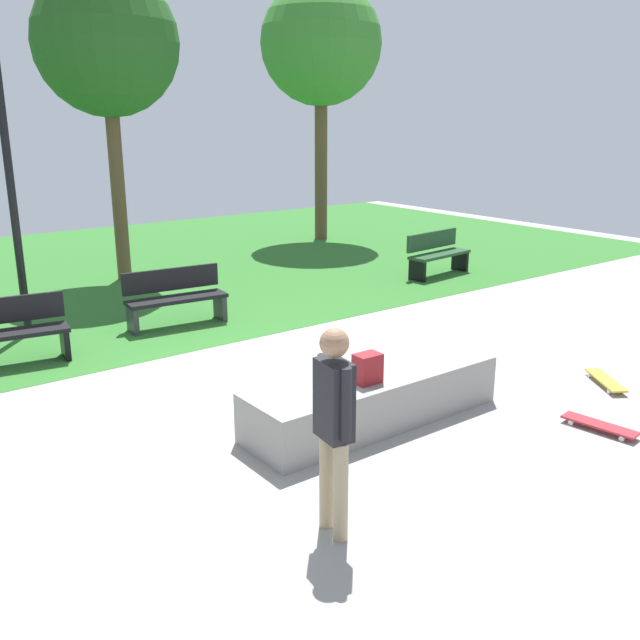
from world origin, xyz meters
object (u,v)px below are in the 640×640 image
at_px(park_bench_far_right, 175,296).
at_px(skateboard_spare, 606,380).
at_px(backpack_on_ledge, 367,368).
at_px(skateboard_by_ledge, 599,425).
at_px(concrete_ledge, 373,397).
at_px(skater_performing_trick, 334,417).
at_px(tree_young_birch, 106,45).
at_px(lamp_post, 5,136).
at_px(park_bench_near_path, 437,253).
at_px(park_bench_near_lamppost, 5,331).
at_px(tree_leaning_ash, 321,45).

bearing_deg(park_bench_far_right, skateboard_spare, -61.12).
distance_m(backpack_on_ledge, skateboard_by_ledge, 2.59).
relative_size(concrete_ledge, skater_performing_trick, 1.74).
distance_m(skateboard_by_ledge, tree_young_birch, 11.06).
distance_m(skateboard_by_ledge, lamp_post, 8.82).
distance_m(skateboard_by_ledge, park_bench_near_path, 7.69).
relative_size(park_bench_near_lamppost, tree_leaning_ash, 0.25).
height_order(concrete_ledge, tree_young_birch, tree_young_birch).
bearing_deg(park_bench_far_right, park_bench_near_path, 0.52).
height_order(skater_performing_trick, tree_leaning_ash, tree_leaning_ash).
bearing_deg(park_bench_near_path, park_bench_near_lamppost, -177.39).
bearing_deg(backpack_on_ledge, park_bench_near_lamppost, -59.26).
xyz_separation_m(skateboard_spare, park_bench_far_right, (-3.13, 5.67, 0.42)).
xyz_separation_m(skater_performing_trick, lamp_post, (-0.43, 7.13, 1.95)).
relative_size(concrete_ledge, lamp_post, 0.61).
relative_size(concrete_ledge, skateboard_by_ledge, 3.69).
bearing_deg(park_bench_near_lamppost, park_bench_near_path, 2.61).
relative_size(concrete_ledge, tree_young_birch, 0.51).
xyz_separation_m(park_bench_far_right, park_bench_near_lamppost, (-2.66, -0.34, 0.00)).
bearing_deg(skateboard_by_ledge, backpack_on_ledge, 142.61).
height_order(tree_young_birch, lamp_post, tree_young_birch).
relative_size(concrete_ledge, tree_leaning_ash, 0.46).
bearing_deg(concrete_ledge, park_bench_near_lamppost, 122.25).
xyz_separation_m(park_bench_near_path, tree_leaning_ash, (0.81, 5.12, 4.49)).
bearing_deg(tree_young_birch, skater_performing_trick, -102.80).
distance_m(park_bench_near_path, tree_leaning_ash, 6.86).
relative_size(tree_young_birch, lamp_post, 1.19).
xyz_separation_m(backpack_on_ledge, tree_young_birch, (0.75, 8.51, 3.83)).
xyz_separation_m(backpack_on_ledge, lamp_post, (-1.91, 5.83, 2.27)).
xyz_separation_m(concrete_ledge, skater_performing_trick, (-1.70, -1.45, 0.75)).
bearing_deg(backpack_on_ledge, skateboard_by_ledge, 144.08).
height_order(skater_performing_trick, tree_young_birch, tree_young_birch).
bearing_deg(tree_young_birch, backpack_on_ledge, -95.04).
height_order(concrete_ledge, backpack_on_ledge, backpack_on_ledge).
bearing_deg(skateboard_spare, tree_young_birch, 105.06).
distance_m(skater_performing_trick, lamp_post, 7.41).
height_order(park_bench_far_right, tree_leaning_ash, tree_leaning_ash).
bearing_deg(tree_leaning_ash, park_bench_near_lamppost, -149.92).
bearing_deg(park_bench_far_right, tree_young_birch, 80.44).
relative_size(skateboard_spare, park_bench_far_right, 0.47).
height_order(park_bench_near_path, lamp_post, lamp_post).
height_order(backpack_on_ledge, park_bench_far_right, park_bench_far_right).
bearing_deg(tree_leaning_ash, lamp_post, -154.74).
bearing_deg(skateboard_spare, tree_leaning_ash, 71.04).
bearing_deg(skater_performing_trick, concrete_ledge, 40.45).
bearing_deg(skateboard_by_ledge, park_bench_near_path, 56.95).
distance_m(backpack_on_ledge, park_bench_near_lamppost, 5.18).
bearing_deg(skateboard_by_ledge, concrete_ledge, 136.63).
bearing_deg(tree_young_birch, skateboard_by_ledge, -82.94).
relative_size(skater_performing_trick, park_bench_far_right, 1.06).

